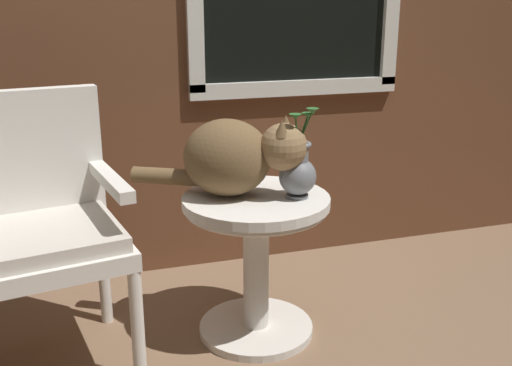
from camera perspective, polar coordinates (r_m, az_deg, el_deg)
name	(u,v)px	position (r m, az deg, el deg)	size (l,w,h in m)	color
ground_plane	(252,355)	(2.22, -0.37, -16.20)	(6.00, 6.00, 0.00)	#7F6047
wicker_side_table	(256,242)	(2.19, 0.00, -5.72)	(0.53, 0.53, 0.55)	silver
wicker_chair	(34,218)	(2.10, -20.54, -3.21)	(0.61, 0.57, 0.94)	silver
cat	(234,156)	(2.10, -2.12, 2.58)	(0.59, 0.40, 0.29)	brown
pewter_vase_with_ivy	(298,170)	(2.09, 4.05, 1.21)	(0.13, 0.13, 0.32)	slate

